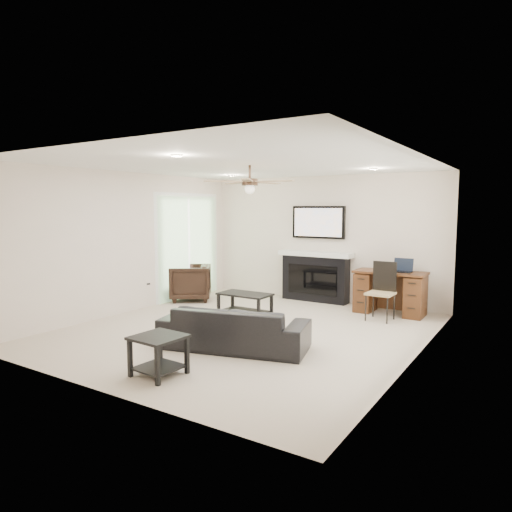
% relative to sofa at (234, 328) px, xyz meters
% --- Properties ---
extents(room_shell, '(5.50, 5.54, 2.52)m').
position_rel_sofa_xyz_m(room_shell, '(-0.18, 0.92, 1.40)').
color(room_shell, beige).
rests_on(room_shell, ground).
extents(sofa, '(2.08, 1.24, 0.57)m').
position_rel_sofa_xyz_m(sofa, '(0.00, 0.00, 0.00)').
color(sofa, black).
rests_on(sofa, ground).
extents(armchair, '(1.10, 1.09, 0.73)m').
position_rel_sofa_xyz_m(armchair, '(-2.60, 2.15, 0.08)').
color(armchair, black).
rests_on(armchair, ground).
extents(coffee_table, '(0.90, 0.50, 0.40)m').
position_rel_sofa_xyz_m(coffee_table, '(-0.90, 1.60, -0.08)').
color(coffee_table, black).
rests_on(coffee_table, ground).
extents(end_table_near, '(0.55, 0.55, 0.45)m').
position_rel_sofa_xyz_m(end_table_near, '(-0.15, -1.25, -0.06)').
color(end_table_near, black).
rests_on(end_table_near, ground).
extents(end_table_left, '(0.60, 0.60, 0.45)m').
position_rel_sofa_xyz_m(end_table_left, '(-3.15, 1.10, -0.06)').
color(end_table_left, black).
rests_on(end_table_left, ground).
extents(fireplace_unit, '(1.52, 0.34, 1.91)m').
position_rel_sofa_xyz_m(fireplace_unit, '(-0.43, 3.42, 0.67)').
color(fireplace_unit, black).
rests_on(fireplace_unit, ground).
extents(desk, '(1.22, 0.56, 0.76)m').
position_rel_sofa_xyz_m(desk, '(1.16, 3.11, 0.10)').
color(desk, '#3A1F0E').
rests_on(desk, ground).
extents(desk_chair, '(0.43, 0.45, 0.97)m').
position_rel_sofa_xyz_m(desk_chair, '(1.16, 2.56, 0.20)').
color(desk_chair, black).
rests_on(desk_chair, ground).
extents(laptop, '(0.33, 0.24, 0.23)m').
position_rel_sofa_xyz_m(laptop, '(1.36, 3.09, 0.59)').
color(laptop, black).
rests_on(laptop, desk).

